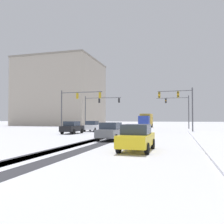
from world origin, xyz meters
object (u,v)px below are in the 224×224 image
object	(u,v)px
car_black_second	(72,127)
car_white_lead	(92,126)
traffic_signal_near_right	(180,101)
car_yellow_cab_fourth	(137,137)
car_grey_third	(111,131)
traffic_signal_far_right	(179,106)
traffic_signal_near_left	(75,101)
traffic_signal_far_left	(98,105)
office_building_far_left_block	(62,93)
box_truck_delivery	(146,120)

from	to	relation	value
car_black_second	car_white_lead	bearing A→B (deg)	84.03
traffic_signal_near_right	car_yellow_cab_fourth	distance (m)	22.17
car_black_second	car_grey_third	xyz separation A→B (m)	(7.49, -7.57, 0.00)
traffic_signal_far_right	car_black_second	distance (m)	24.32
traffic_signal_near_left	car_grey_third	world-z (taller)	traffic_signal_near_left
traffic_signal_near_left	car_black_second	xyz separation A→B (m)	(2.19, -5.73, -3.87)
traffic_signal_far_left	traffic_signal_far_right	bearing A→B (deg)	13.92
traffic_signal_near_right	office_building_far_left_block	world-z (taller)	office_building_far_left_block
traffic_signal_near_left	car_grey_third	bearing A→B (deg)	-53.95
car_white_lead	car_yellow_cab_fourth	size ratio (longest dim) A/B	1.00
traffic_signal_near_right	car_yellow_cab_fourth	bearing A→B (deg)	-97.29
car_black_second	box_truck_delivery	size ratio (longest dim) A/B	0.55
office_building_far_left_block	traffic_signal_near_right	bearing A→B (deg)	-39.76
office_building_far_left_block	traffic_signal_far_right	bearing A→B (deg)	-26.07
traffic_signal_near_right	traffic_signal_far_right	xyz separation A→B (m)	(-0.01, 11.97, -0.16)
box_truck_delivery	car_white_lead	bearing A→B (deg)	-110.78
traffic_signal_far_left	office_building_far_left_block	size ratio (longest dim) A/B	0.33
traffic_signal_far_left	box_truck_delivery	xyz separation A→B (m)	(8.79, 6.17, -3.07)
traffic_signal_near_left	traffic_signal_far_left	world-z (taller)	same
traffic_signal_near_left	car_yellow_cab_fourth	bearing A→B (deg)	-56.22
traffic_signal_far_left	car_grey_third	xyz separation A→B (m)	(9.52, -23.45, -3.88)
car_black_second	box_truck_delivery	xyz separation A→B (m)	(6.77, 22.05, 0.82)
traffic_signal_near_left	car_grey_third	size ratio (longest dim) A/B	1.67
car_grey_third	box_truck_delivery	world-z (taller)	box_truck_delivery
car_white_lead	car_grey_third	bearing A→B (deg)	-62.80
traffic_signal_far_left	traffic_signal_far_right	size ratio (longest dim) A/B	1.14
car_white_lead	car_black_second	world-z (taller)	same
car_white_lead	car_grey_third	size ratio (longest dim) A/B	1.00
traffic_signal_far_left	car_black_second	bearing A→B (deg)	-82.73
traffic_signal_far_left	car_white_lead	xyz separation A→B (m)	(2.64, -10.06, -3.88)
car_black_second	car_grey_third	size ratio (longest dim) A/B	0.99
car_white_lead	box_truck_delivery	size ratio (longest dim) A/B	0.56
car_black_second	box_truck_delivery	world-z (taller)	box_truck_delivery
car_yellow_cab_fourth	car_grey_third	bearing A→B (deg)	118.56
traffic_signal_far_left	box_truck_delivery	world-z (taller)	traffic_signal_far_left
traffic_signal_near_right	car_yellow_cab_fourth	xyz separation A→B (m)	(-2.77, -21.67, -3.79)
traffic_signal_far_left	car_white_lead	distance (m)	11.10
traffic_signal_far_right	car_yellow_cab_fourth	size ratio (longest dim) A/B	1.57
traffic_signal_near_right	car_white_lead	world-z (taller)	traffic_signal_near_right
car_black_second	traffic_signal_near_left	bearing A→B (deg)	110.92
traffic_signal_near_left	box_truck_delivery	xyz separation A→B (m)	(8.96, 16.32, -3.05)
traffic_signal_near_right	box_truck_delivery	size ratio (longest dim) A/B	0.88
traffic_signal_far_left	car_yellow_cab_fourth	size ratio (longest dim) A/B	1.78
box_truck_delivery	office_building_far_left_block	size ratio (longest dim) A/B	0.33
car_black_second	traffic_signal_far_left	bearing A→B (deg)	97.27
car_grey_third	box_truck_delivery	xyz separation A→B (m)	(-0.72, 29.62, 0.82)
car_white_lead	office_building_far_left_block	distance (m)	39.01
car_grey_third	car_yellow_cab_fourth	size ratio (longest dim) A/B	1.01
traffic_signal_far_right	office_building_far_left_block	size ratio (longest dim) A/B	0.29
traffic_signal_near_left	traffic_signal_far_left	size ratio (longest dim) A/B	0.94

